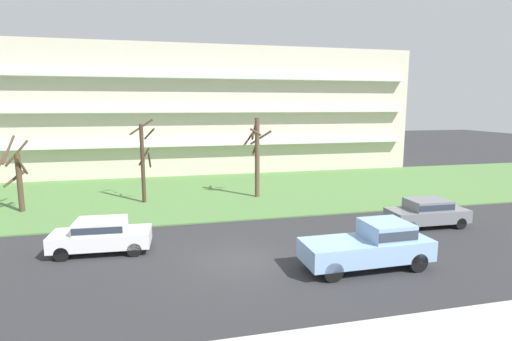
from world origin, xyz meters
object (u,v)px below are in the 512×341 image
object	(u,v)px
tree_far_left	(17,176)
sedan_white_near_left	(101,234)
tree_center	(257,154)
tree_left	(143,160)
pickup_blue_center_left	(371,244)
sedan_gray_center_right	(427,212)

from	to	relation	value
tree_far_left	sedan_white_near_left	xyz separation A→B (m)	(6.06, -8.75, -1.47)
tree_center	tree_left	bearing A→B (deg)	178.91
sedan_white_near_left	pickup_blue_center_left	size ratio (longest dim) A/B	0.83
tree_left	pickup_blue_center_left	size ratio (longest dim) A/B	1.07
tree_far_left	tree_center	size ratio (longest dim) A/B	0.83
tree_far_left	sedan_gray_center_right	world-z (taller)	tree_far_left
sedan_white_near_left	pickup_blue_center_left	bearing A→B (deg)	161.32
sedan_white_near_left	tree_left	bearing A→B (deg)	-96.61
tree_far_left	pickup_blue_center_left	size ratio (longest dim) A/B	0.90
tree_far_left	sedan_gray_center_right	bearing A→B (deg)	-20.62
tree_center	pickup_blue_center_left	size ratio (longest dim) A/B	1.08
tree_left	sedan_white_near_left	bearing A→B (deg)	-99.77
tree_left	tree_center	world-z (taller)	tree_center
tree_far_left	tree_center	world-z (taller)	tree_center
sedan_white_near_left	pickup_blue_center_left	xyz separation A→B (m)	(11.22, -4.50, 0.14)
tree_center	pickup_blue_center_left	bearing A→B (deg)	-83.50
tree_left	tree_far_left	bearing A→B (deg)	-174.73
tree_left	sedan_gray_center_right	size ratio (longest dim) A/B	1.31
tree_left	sedan_white_near_left	xyz separation A→B (m)	(-1.63, -9.46, -2.14)
tree_left	tree_center	size ratio (longest dim) A/B	0.99
sedan_white_near_left	sedan_gray_center_right	bearing A→B (deg)	-176.84
tree_far_left	tree_center	distance (m)	15.74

